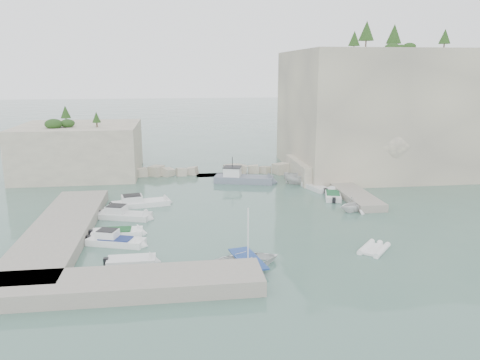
{
  "coord_description": "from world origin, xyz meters",
  "views": [
    {
      "loc": [
        -6.46,
        -41.91,
        14.52
      ],
      "look_at": [
        0.0,
        6.0,
        3.0
      ],
      "focal_mm": 35.0,
      "sensor_mm": 36.0,
      "label": 1
    }
  ],
  "objects": [
    {
      "name": "ground",
      "position": [
        0.0,
        0.0,
        0.0
      ],
      "size": [
        400.0,
        400.0,
        0.0
      ],
      "primitive_type": "plane",
      "color": "#496E61",
      "rests_on": "ground"
    },
    {
      "name": "cliff_east",
      "position": [
        23.0,
        23.0,
        8.5
      ],
      "size": [
        26.0,
        22.0,
        17.0
      ],
      "primitive_type": "cube",
      "color": "beige",
      "rests_on": "ground"
    },
    {
      "name": "cliff_terrace",
      "position": [
        13.0,
        18.0,
        1.25
      ],
      "size": [
        8.0,
        10.0,
        2.5
      ],
      "primitive_type": "cube",
      "color": "beige",
      "rests_on": "ground"
    },
    {
      "name": "outcrop_west",
      "position": [
        -20.0,
        25.0,
        3.5
      ],
      "size": [
        16.0,
        14.0,
        7.0
      ],
      "primitive_type": "cube",
      "color": "beige",
      "rests_on": "ground"
    },
    {
      "name": "quay_west",
      "position": [
        -17.0,
        -1.0,
        0.55
      ],
      "size": [
        5.0,
        24.0,
        1.1
      ],
      "primitive_type": "cube",
      "color": "#9E9689",
      "rests_on": "ground"
    },
    {
      "name": "quay_south",
      "position": [
        -10.0,
        -12.5,
        0.55
      ],
      "size": [
        18.0,
        4.0,
        1.1
      ],
      "primitive_type": "cube",
      "color": "#9E9689",
      "rests_on": "ground"
    },
    {
      "name": "ledge_east",
      "position": [
        13.5,
        10.0,
        0.4
      ],
      "size": [
        3.0,
        16.0,
        0.8
      ],
      "primitive_type": "cube",
      "color": "#9E9689",
      "rests_on": "ground"
    },
    {
      "name": "breakwater",
      "position": [
        -1.0,
        22.0,
        0.7
      ],
      "size": [
        28.0,
        3.0,
        1.4
      ],
      "primitive_type": "cube",
      "color": "beige",
      "rests_on": "ground"
    },
    {
      "name": "motorboat_a",
      "position": [
        -10.62,
        7.86,
        0.0
      ],
      "size": [
        6.96,
        3.25,
        1.4
      ],
      "primitive_type": null,
      "rotation": [
        0.0,
        0.0,
        0.19
      ],
      "color": "white",
      "rests_on": "ground"
    },
    {
      "name": "motorboat_b",
      "position": [
        -11.96,
        3.7,
        0.0
      ],
      "size": [
        6.16,
        3.62,
        1.4
      ],
      "primitive_type": null,
      "rotation": [
        0.0,
        0.0,
        -0.31
      ],
      "color": "silver",
      "rests_on": "ground"
    },
    {
      "name": "motorboat_c",
      "position": [
        -12.05,
        -1.37,
        0.0
      ],
      "size": [
        4.87,
        1.84,
        0.7
      ],
      "primitive_type": null,
      "rotation": [
        0.0,
        0.0,
        0.02
      ],
      "color": "white",
      "rests_on": "ground"
    },
    {
      "name": "motorboat_d",
      "position": [
        -11.91,
        -3.61,
        0.0
      ],
      "size": [
        5.61,
        3.22,
        1.4
      ],
      "primitive_type": null,
      "rotation": [
        0.0,
        0.0,
        -0.32
      ],
      "color": "white",
      "rests_on": "ground"
    },
    {
      "name": "motorboat_e",
      "position": [
        -10.23,
        -7.97,
        0.0
      ],
      "size": [
        3.98,
        1.64,
        0.7
      ],
      "primitive_type": null,
      "rotation": [
        0.0,
        0.0,
        0.0
      ],
      "color": "silver",
      "rests_on": "ground"
    },
    {
      "name": "rowboat",
      "position": [
        -1.45,
        -9.24,
        0.0
      ],
      "size": [
        5.65,
        4.54,
        1.04
      ],
      "primitive_type": "imported",
      "rotation": [
        0.0,
        0.0,
        1.78
      ],
      "color": "white",
      "rests_on": "ground"
    },
    {
      "name": "inflatable_dinghy",
      "position": [
        9.22,
        -7.8,
        0.0
      ],
      "size": [
        3.52,
        3.68,
        0.44
      ],
      "primitive_type": null,
      "rotation": [
        0.0,
        0.0,
        0.85
      ],
      "color": "white",
      "rests_on": "ground"
    },
    {
      "name": "tender_east_a",
      "position": [
        11.48,
        2.88,
        0.0
      ],
      "size": [
        4.13,
        3.88,
        1.74
      ],
      "primitive_type": "imported",
      "rotation": [
        0.0,
        0.0,
        1.96
      ],
      "color": "white",
      "rests_on": "ground"
    },
    {
      "name": "tender_east_b",
      "position": [
        11.16,
        8.34,
        0.0
      ],
      "size": [
        2.97,
        5.26,
        0.7
      ],
      "primitive_type": null,
      "rotation": [
        0.0,
        0.0,
        1.3
      ],
      "color": "silver",
      "rests_on": "ground"
    },
    {
      "name": "tender_east_c",
      "position": [
        10.23,
        12.27,
        0.0
      ],
      "size": [
        2.82,
        4.92,
        0.7
      ],
      "primitive_type": null,
      "rotation": [
        0.0,
        0.0,
        1.87
      ],
      "color": "silver",
      "rests_on": "ground"
    },
    {
      "name": "tender_east_d",
      "position": [
        9.27,
        15.07,
        0.0
      ],
      "size": [
        5.03,
        2.74,
        1.84
      ],
      "primitive_type": "imported",
      "rotation": [
        0.0,
        0.0,
        1.36
      ],
      "color": "silver",
      "rests_on": "ground"
    },
    {
      "name": "work_boat",
      "position": [
        2.0,
        17.01,
        0.0
      ],
      "size": [
        8.73,
        4.7,
        2.2
      ],
      "primitive_type": null,
      "rotation": [
        0.0,
        0.0,
        -0.28
      ],
      "color": "slate",
      "rests_on": "ground"
    },
    {
      "name": "rowboat_mast",
      "position": [
        -1.45,
        -9.24,
        2.62
      ],
      "size": [
        0.1,
        0.1,
        4.2
      ],
      "primitive_type": "cylinder",
      "color": "white",
      "rests_on": "rowboat"
    },
    {
      "name": "vegetation",
      "position": [
        17.83,
        24.4,
        17.93
      ],
      "size": [
        53.48,
        13.88,
        13.4
      ],
      "color": "#1E4219",
      "rests_on": "ground"
    }
  ]
}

